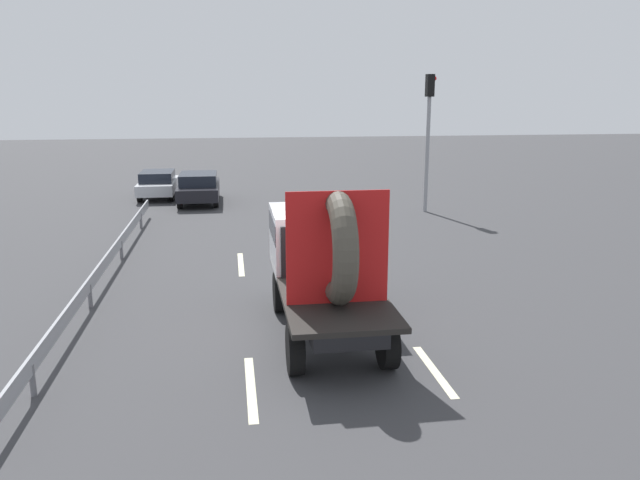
# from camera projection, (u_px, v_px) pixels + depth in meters

# --- Properties ---
(ground_plane) EXTENTS (120.00, 120.00, 0.00)m
(ground_plane) POSITION_uv_depth(u_px,v_px,m) (319.00, 330.00, 13.16)
(ground_plane) COLOR #38383A
(flatbed_truck) EXTENTS (2.02, 5.37, 3.24)m
(flatbed_truck) POSITION_uv_depth(u_px,v_px,m) (322.00, 253.00, 13.20)
(flatbed_truck) COLOR black
(flatbed_truck) RESTS_ON ground_plane
(distant_sedan) EXTENTS (1.82, 4.24, 1.38)m
(distant_sedan) POSITION_uv_depth(u_px,v_px,m) (199.00, 187.00, 28.39)
(distant_sedan) COLOR black
(distant_sedan) RESTS_ON ground_plane
(traffic_light) EXTENTS (0.42, 0.36, 5.71)m
(traffic_light) POSITION_uv_depth(u_px,v_px,m) (429.00, 123.00, 25.61)
(traffic_light) COLOR gray
(traffic_light) RESTS_ON ground_plane
(guardrail) EXTENTS (0.10, 17.85, 0.71)m
(guardrail) POSITION_uv_depth(u_px,v_px,m) (107.00, 261.00, 16.63)
(guardrail) COLOR gray
(guardrail) RESTS_ON ground_plane
(lane_dash_left_near) EXTENTS (0.16, 2.46, 0.01)m
(lane_dash_left_near) POSITION_uv_depth(u_px,v_px,m) (251.00, 387.00, 10.60)
(lane_dash_left_near) COLOR beige
(lane_dash_left_near) RESTS_ON ground_plane
(lane_dash_left_far) EXTENTS (0.16, 2.56, 0.01)m
(lane_dash_left_far) POSITION_uv_depth(u_px,v_px,m) (241.00, 264.00, 18.28)
(lane_dash_left_far) COLOR beige
(lane_dash_left_far) RESTS_ON ground_plane
(lane_dash_right_near) EXTENTS (0.16, 2.18, 0.01)m
(lane_dash_right_near) POSITION_uv_depth(u_px,v_px,m) (434.00, 371.00, 11.25)
(lane_dash_right_near) COLOR beige
(lane_dash_right_near) RESTS_ON ground_plane
(lane_dash_right_far) EXTENTS (0.16, 2.17, 0.01)m
(lane_dash_right_far) POSITION_uv_depth(u_px,v_px,m) (351.00, 260.00, 18.74)
(lane_dash_right_far) COLOR beige
(lane_dash_right_far) RESTS_ON ground_plane
(oncoming_car) EXTENTS (1.69, 3.93, 1.28)m
(oncoming_car) POSITION_uv_depth(u_px,v_px,m) (158.00, 183.00, 29.93)
(oncoming_car) COLOR black
(oncoming_car) RESTS_ON ground_plane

